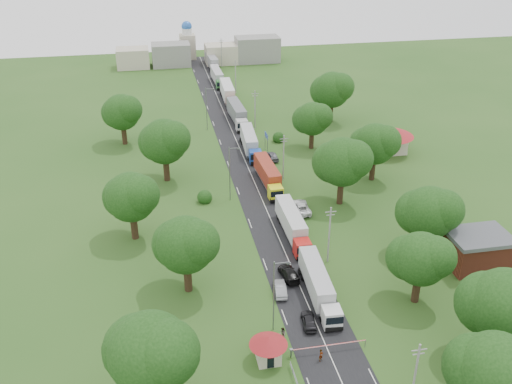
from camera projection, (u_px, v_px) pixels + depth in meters
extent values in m
plane|color=#284F1A|center=(280.00, 240.00, 88.36)|extent=(260.00, 260.00, 0.00)
cube|color=black|center=(255.00, 184.00, 105.85)|extent=(8.00, 200.00, 0.04)
cylinder|color=slate|center=(291.00, 353.00, 65.48)|extent=(0.20, 0.20, 1.10)
cube|color=slate|center=(291.00, 350.00, 65.25)|extent=(0.35, 0.35, 0.25)
cylinder|color=red|center=(329.00, 345.00, 66.04)|extent=(9.00, 0.12, 0.12)
cylinder|color=slate|center=(365.00, 343.00, 67.03)|extent=(0.10, 0.10, 1.00)
cube|color=#BCB39C|center=(268.00, 352.00, 64.73)|extent=(2.60, 2.60, 2.40)
cone|color=maroon|center=(268.00, 341.00, 63.96)|extent=(4.40, 4.40, 1.10)
cube|color=black|center=(280.00, 349.00, 64.86)|extent=(0.02, 1.20, 0.90)
cube|color=black|center=(271.00, 362.00, 63.67)|extent=(0.80, 0.02, 1.90)
cylinder|color=slate|center=(267.00, 145.00, 117.90)|extent=(0.12, 0.12, 4.00)
cylinder|color=slate|center=(265.00, 141.00, 119.99)|extent=(0.12, 0.12, 4.00)
cube|color=#153795|center=(266.00, 135.00, 118.22)|extent=(0.06, 3.00, 1.00)
cube|color=silver|center=(266.00, 135.00, 118.22)|extent=(0.07, 3.10, 0.06)
cylinder|color=gray|center=(414.00, 379.00, 56.64)|extent=(0.24, 0.24, 9.00)
cube|color=gray|center=(419.00, 350.00, 54.91)|extent=(1.60, 0.10, 0.10)
cube|color=gray|center=(419.00, 354.00, 55.14)|extent=(1.20, 0.10, 0.10)
cylinder|color=gray|center=(329.00, 235.00, 81.13)|extent=(0.24, 0.24, 9.00)
cube|color=gray|center=(331.00, 212.00, 79.40)|extent=(1.60, 0.10, 0.10)
cube|color=gray|center=(331.00, 215.00, 79.63)|extent=(1.20, 0.10, 0.10)
cylinder|color=gray|center=(284.00, 158.00, 105.62)|extent=(0.24, 0.24, 9.00)
cube|color=gray|center=(284.00, 139.00, 103.89)|extent=(1.60, 0.10, 0.10)
cube|color=gray|center=(284.00, 141.00, 104.12)|extent=(1.20, 0.10, 0.10)
cylinder|color=gray|center=(255.00, 110.00, 130.11)|extent=(0.24, 0.24, 9.00)
cube|color=gray|center=(255.00, 94.00, 128.38)|extent=(1.60, 0.10, 0.10)
cube|color=gray|center=(255.00, 96.00, 128.61)|extent=(1.20, 0.10, 0.10)
cylinder|color=gray|center=(236.00, 77.00, 154.60)|extent=(0.24, 0.24, 9.00)
cube|color=gray|center=(235.00, 63.00, 152.87)|extent=(1.60, 0.10, 0.10)
cube|color=gray|center=(235.00, 65.00, 153.10)|extent=(1.20, 0.10, 0.10)
cylinder|color=gray|center=(221.00, 53.00, 179.09)|extent=(0.24, 0.24, 9.00)
cube|color=gray|center=(221.00, 41.00, 177.36)|extent=(1.60, 0.10, 0.10)
cube|color=gray|center=(221.00, 42.00, 177.59)|extent=(1.20, 0.10, 0.10)
cylinder|color=slate|center=(274.00, 297.00, 67.66)|extent=(0.16, 0.16, 10.00)
cube|color=slate|center=(282.00, 263.00, 65.68)|extent=(1.80, 0.10, 0.10)
cube|color=slate|center=(289.00, 263.00, 65.88)|extent=(0.50, 0.22, 0.15)
cylinder|color=slate|center=(230.00, 174.00, 98.28)|extent=(0.16, 0.16, 10.00)
cube|color=slate|center=(234.00, 148.00, 96.29)|extent=(1.80, 0.10, 0.10)
cube|color=slate|center=(239.00, 149.00, 96.50)|extent=(0.50, 0.22, 0.15)
cylinder|color=slate|center=(207.00, 109.00, 128.89)|extent=(0.16, 0.16, 10.00)
cube|color=slate|center=(210.00, 89.00, 126.91)|extent=(1.80, 0.10, 0.10)
cube|color=slate|center=(213.00, 89.00, 127.11)|extent=(0.50, 0.22, 0.15)
sphere|color=#13350E|center=(496.00, 371.00, 53.88)|extent=(7.70, 7.70, 7.70)
sphere|color=#13350E|center=(477.00, 367.00, 55.14)|extent=(6.60, 6.60, 6.60)
cylinder|color=#382616|center=(496.00, 346.00, 64.14)|extent=(1.12, 1.12, 4.55)
sphere|color=#13350E|center=(506.00, 306.00, 61.61)|extent=(8.40, 8.40, 8.40)
sphere|color=#13350E|center=(487.00, 303.00, 62.99)|extent=(7.20, 7.20, 7.20)
cylinder|color=#382616|center=(416.00, 289.00, 74.12)|extent=(1.04, 1.04, 3.85)
sphere|color=#13350E|center=(421.00, 259.00, 71.99)|extent=(7.00, 7.00, 7.00)
sphere|color=#13350E|center=(435.00, 257.00, 70.99)|extent=(5.50, 5.50, 5.50)
sphere|color=#13350E|center=(409.00, 258.00, 73.14)|extent=(6.00, 6.00, 6.00)
cylinder|color=#382616|center=(425.00, 243.00, 83.80)|extent=(1.08, 1.08, 4.20)
sphere|color=#13350E|center=(430.00, 212.00, 81.47)|extent=(7.70, 7.70, 7.70)
sphere|color=#13350E|center=(443.00, 210.00, 80.37)|extent=(6.05, 6.05, 6.05)
sphere|color=#13350E|center=(418.00, 212.00, 82.74)|extent=(6.60, 6.60, 6.60)
cylinder|color=#382616|center=(340.00, 191.00, 98.28)|extent=(1.12, 1.12, 4.55)
sphere|color=#13350E|center=(343.00, 162.00, 95.75)|extent=(8.40, 8.40, 8.40)
sphere|color=#13350E|center=(354.00, 159.00, 94.54)|extent=(6.60, 6.60, 6.60)
sphere|color=#13350E|center=(333.00, 162.00, 97.13)|extent=(7.20, 7.20, 7.20)
cylinder|color=#382616|center=(372.00, 169.00, 106.88)|extent=(1.08, 1.08, 4.20)
sphere|color=#13350E|center=(375.00, 144.00, 104.55)|extent=(7.70, 7.70, 7.70)
sphere|color=#13350E|center=(385.00, 141.00, 103.45)|extent=(6.05, 6.05, 6.05)
sphere|color=#13350E|center=(366.00, 144.00, 105.82)|extent=(6.60, 6.60, 6.60)
cylinder|color=#382616|center=(311.00, 140.00, 120.64)|extent=(1.04, 1.04, 3.85)
sphere|color=#13350E|center=(312.00, 119.00, 118.52)|extent=(7.00, 7.00, 7.00)
sphere|color=#13350E|center=(320.00, 117.00, 117.51)|extent=(5.50, 5.50, 5.50)
sphere|color=#13350E|center=(306.00, 119.00, 119.67)|extent=(6.00, 6.00, 6.00)
cylinder|color=#382616|center=(331.00, 113.00, 135.13)|extent=(1.12, 1.12, 4.55)
sphere|color=#13350E|center=(332.00, 90.00, 132.60)|extent=(8.40, 8.40, 8.40)
sphere|color=#13350E|center=(340.00, 87.00, 131.39)|extent=(6.60, 6.60, 6.60)
sphere|color=#13350E|center=(325.00, 91.00, 133.98)|extent=(7.20, 7.20, 7.20)
sphere|color=#13350E|center=(151.00, 353.00, 55.16)|extent=(8.40, 8.40, 8.40)
sphere|color=#13350E|center=(166.00, 353.00, 53.96)|extent=(6.60, 6.60, 6.60)
sphere|color=#13350E|center=(138.00, 349.00, 56.54)|extent=(7.20, 7.20, 7.20)
cylinder|color=#382616|center=(188.00, 277.00, 76.12)|extent=(1.08, 1.08, 4.20)
sphere|color=#13350E|center=(186.00, 245.00, 73.79)|extent=(7.70, 7.70, 7.70)
sphere|color=#13350E|center=(197.00, 243.00, 72.68)|extent=(6.05, 6.05, 6.05)
sphere|color=#13350E|center=(177.00, 244.00, 75.05)|extent=(6.60, 6.60, 6.60)
cylinder|color=#382616|center=(134.00, 226.00, 88.05)|extent=(1.08, 1.08, 4.20)
sphere|color=#13350E|center=(131.00, 197.00, 85.72)|extent=(7.70, 7.70, 7.70)
sphere|color=#13350E|center=(140.00, 195.00, 84.62)|extent=(6.05, 6.05, 6.05)
sphere|color=#13350E|center=(124.00, 197.00, 86.99)|extent=(6.60, 6.60, 6.60)
cylinder|color=#382616|center=(166.00, 169.00, 106.48)|extent=(1.12, 1.12, 4.55)
sphere|color=#13350E|center=(164.00, 141.00, 103.95)|extent=(8.40, 8.40, 8.40)
sphere|color=#13350E|center=(173.00, 139.00, 102.74)|extent=(6.60, 6.60, 6.60)
sphere|color=#13350E|center=(158.00, 142.00, 105.33)|extent=(7.20, 7.20, 7.20)
cylinder|color=#382616|center=(124.00, 135.00, 122.69)|extent=(1.08, 1.08, 4.20)
sphere|color=#13350E|center=(122.00, 112.00, 120.37)|extent=(7.70, 7.70, 7.70)
sphere|color=#13350E|center=(128.00, 110.00, 119.26)|extent=(6.05, 6.05, 6.05)
sphere|color=#13350E|center=(117.00, 113.00, 121.63)|extent=(6.60, 6.60, 6.60)
cube|color=maroon|center=(477.00, 252.00, 81.23)|extent=(8.00, 6.00, 4.60)
cube|color=#47494F|center=(480.00, 236.00, 80.05)|extent=(8.60, 6.60, 0.60)
cube|color=#BCB39C|center=(387.00, 143.00, 118.78)|extent=(7.00, 5.00, 4.00)
cone|color=maroon|center=(389.00, 130.00, 117.46)|extent=(10.08, 10.08, 1.80)
cube|color=gray|center=(171.00, 55.00, 181.28)|extent=(12.00, 8.00, 7.00)
cube|color=#BCB39C|center=(221.00, 54.00, 184.23)|extent=(10.00, 8.00, 6.00)
cube|color=gray|center=(257.00, 49.00, 185.81)|extent=(14.00, 8.00, 8.00)
cube|color=#BCB39C|center=(133.00, 58.00, 179.48)|extent=(10.00, 8.00, 6.00)
cube|color=#BCB39C|center=(188.00, 47.00, 189.07)|extent=(5.00, 5.00, 8.00)
cylinder|color=silver|center=(187.00, 31.00, 186.80)|extent=(3.20, 3.20, 2.00)
sphere|color=#2659B2|center=(187.00, 26.00, 186.07)|extent=(3.40, 3.40, 3.40)
cube|color=silver|center=(332.00, 317.00, 69.78)|extent=(2.41, 2.41, 2.39)
cube|color=black|center=(335.00, 321.00, 68.62)|extent=(2.19, 0.14, 1.05)
cube|color=slate|center=(334.00, 329.00, 69.25)|extent=(2.11, 0.36, 0.33)
cube|color=slate|center=(316.00, 290.00, 75.97)|extent=(2.79, 11.08, 0.29)
cube|color=#B2B3B7|center=(316.00, 278.00, 75.44)|extent=(3.00, 11.38, 2.86)
cylinder|color=black|center=(333.00, 328.00, 69.48)|extent=(2.24, 0.95, 0.95)
cylinder|color=black|center=(329.00, 319.00, 70.99)|extent=(2.24, 0.95, 0.95)
cylinder|color=black|center=(309.00, 277.00, 79.00)|extent=(2.24, 0.95, 0.95)
cylinder|color=black|center=(306.00, 271.00, 80.26)|extent=(2.24, 0.95, 0.95)
cube|color=red|center=(302.00, 248.00, 83.61)|extent=(2.33, 2.33, 2.42)
cube|color=black|center=(305.00, 250.00, 82.43)|extent=(2.23, 0.03, 1.07)
cube|color=slate|center=(304.00, 258.00, 83.08)|extent=(2.13, 0.26, 0.34)
cube|color=slate|center=(291.00, 229.00, 89.90)|extent=(2.27, 11.15, 0.29)
cube|color=silver|center=(291.00, 219.00, 89.36)|extent=(2.47, 11.44, 2.91)
cylinder|color=black|center=(304.00, 257.00, 83.31)|extent=(2.28, 0.97, 0.97)
cylinder|color=black|center=(301.00, 251.00, 84.84)|extent=(2.28, 0.97, 0.97)
cylinder|color=black|center=(286.00, 220.00, 92.97)|extent=(2.28, 0.97, 0.97)
cylinder|color=black|center=(284.00, 216.00, 94.24)|extent=(2.28, 0.97, 0.97)
cube|color=yellow|center=(276.00, 193.00, 99.54)|extent=(2.43, 2.43, 2.43)
cube|color=black|center=(277.00, 194.00, 98.35)|extent=(2.23, 0.12, 1.07)
cube|color=slate|center=(277.00, 201.00, 99.00)|extent=(2.15, 0.34, 0.34)
cube|color=slate|center=(267.00, 180.00, 105.84)|extent=(2.72, 11.27, 0.29)
cube|color=maroon|center=(267.00, 171.00, 105.30)|extent=(2.93, 11.57, 2.92)
cylinder|color=black|center=(277.00, 200.00, 99.24)|extent=(2.28, 0.97, 0.97)
cylinder|color=black|center=(274.00, 196.00, 100.77)|extent=(2.28, 0.97, 0.97)
cylinder|color=black|center=(264.00, 174.00, 108.93)|extent=(2.28, 0.97, 0.97)
cylinder|color=black|center=(262.00, 171.00, 110.20)|extent=(2.28, 0.97, 0.97)
cube|color=#19419B|center=(255.00, 156.00, 113.66)|extent=(2.53, 2.53, 2.48)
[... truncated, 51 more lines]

